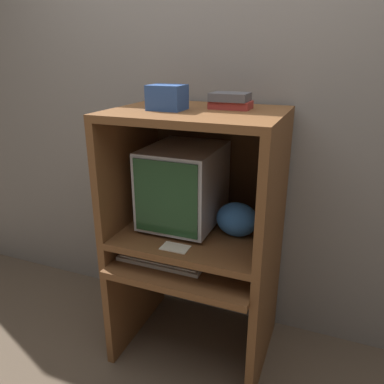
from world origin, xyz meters
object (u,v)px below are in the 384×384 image
object	(u,v)px
crt_monitor	(184,185)
mouse	(215,270)
book_stack	(230,101)
keyboard	(161,261)
snack_bag	(237,219)
storage_box	(167,97)

from	to	relation	value
crt_monitor	mouse	xyz separation A→B (m)	(0.26, -0.22, -0.34)
book_stack	mouse	bearing A→B (deg)	-83.52
crt_monitor	keyboard	distance (m)	0.41
crt_monitor	snack_bag	bearing A→B (deg)	-6.78
keyboard	book_stack	world-z (taller)	book_stack
crt_monitor	book_stack	distance (m)	0.50
snack_bag	crt_monitor	bearing A→B (deg)	173.22
crt_monitor	book_stack	xyz separation A→B (m)	(0.23, 0.05, 0.44)
snack_bag	storage_box	size ratio (longest dim) A/B	1.30
mouse	keyboard	bearing A→B (deg)	-178.07
keyboard	mouse	xyz separation A→B (m)	(0.29, 0.01, 0.00)
snack_bag	book_stack	world-z (taller)	book_stack
keyboard	storage_box	world-z (taller)	storage_box
keyboard	snack_bag	bearing A→B (deg)	29.49
crt_monitor	snack_bag	world-z (taller)	crt_monitor
book_stack	storage_box	bearing A→B (deg)	-150.88
mouse	storage_box	bearing A→B (deg)	158.20
crt_monitor	mouse	size ratio (longest dim) A/B	6.15
crt_monitor	book_stack	world-z (taller)	book_stack
crt_monitor	keyboard	bearing A→B (deg)	-98.17
storage_box	book_stack	bearing A→B (deg)	29.12
book_stack	storage_box	xyz separation A→B (m)	(-0.26, -0.15, 0.02)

